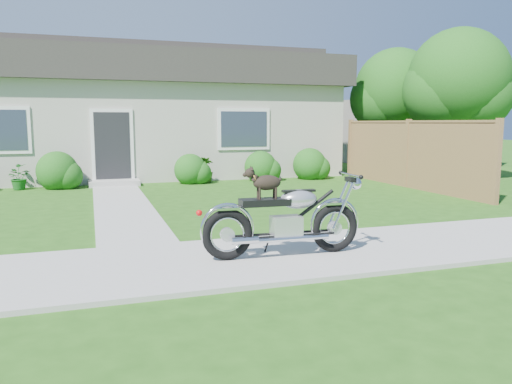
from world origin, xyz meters
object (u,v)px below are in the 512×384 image
tree_far (400,93)px  potted_plant_right (206,170)px  house (151,112)px  motorcycle_with_dog (286,218)px  potted_plant_left (17,177)px  tree_near (463,83)px  fence (408,154)px

tree_far → potted_plant_right: (-7.18, -0.71, -2.43)m
house → motorcycle_with_dog: house is taller
tree_far → motorcycle_with_dog: bearing=-130.7°
tree_far → potted_plant_left: bearing=-176.7°
house → tree_near: tree_near is taller
potted_plant_left → motorcycle_with_dog: bearing=-63.6°
tree_far → motorcycle_with_dog: tree_far is taller
tree_far → potted_plant_right: bearing=-174.4°
fence → motorcycle_with_dog: bearing=-135.6°
house → tree_far: bearing=-18.1°
tree_near → motorcycle_with_dog: bearing=-141.5°
house → motorcycle_with_dog: size_ratio=5.67×
potted_plant_left → motorcycle_with_dog: (4.31, -8.67, 0.21)m
motorcycle_with_dog → fence: bearing=46.5°
house → fence: house is taller
tree_far → potted_plant_left: (-12.37, -0.71, -2.48)m
house → motorcycle_with_dog: (0.30, -12.12, -1.60)m
fence → tree_far: (2.05, 3.51, 1.88)m
tree_far → house: bearing=161.9°
potted_plant_left → potted_plant_right: potted_plant_right is taller
tree_far → potted_plant_left: 12.63m
house → potted_plant_right: 4.05m
motorcycle_with_dog → house: bearing=93.6°
potted_plant_right → motorcycle_with_dog: (-0.88, -8.67, 0.16)m
fence → tree_near: bearing=20.5°
fence → potted_plant_left: bearing=164.8°
potted_plant_right → motorcycle_with_dog: motorcycle_with_dog is taller
tree_near → motorcycle_with_dog: tree_near is taller
fence → potted_plant_right: 5.87m
motorcycle_with_dog → potted_plant_left: bearing=118.6°
potted_plant_left → motorcycle_with_dog: motorcycle_with_dog is taller
house → potted_plant_left: 5.59m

